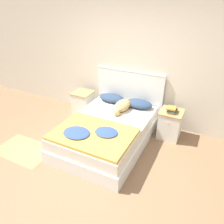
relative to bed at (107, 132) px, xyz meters
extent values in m
plane|color=#896647|center=(0.05, -1.01, -0.23)|extent=(16.00, 16.00, 0.00)
cube|color=beige|center=(0.05, 1.12, 1.04)|extent=(9.00, 0.06, 2.55)
cube|color=white|center=(0.00, 0.00, -0.10)|extent=(1.43, 2.06, 0.27)
cube|color=silver|center=(0.00, 0.00, 0.14)|extent=(1.37, 2.00, 0.21)
cube|color=white|center=(0.00, 1.05, 0.33)|extent=(1.51, 0.04, 1.14)
cylinder|color=white|center=(0.00, 1.05, 0.90)|extent=(1.51, 0.06, 0.06)
cube|color=silver|center=(-1.02, 0.73, 0.04)|extent=(0.41, 0.41, 0.55)
cube|color=tan|center=(-1.02, 0.73, 0.33)|extent=(0.43, 0.43, 0.03)
sphere|color=tan|center=(-1.02, 0.52, 0.20)|extent=(0.02, 0.02, 0.02)
cube|color=silver|center=(1.02, 0.73, 0.04)|extent=(0.41, 0.41, 0.55)
cube|color=tan|center=(1.02, 0.73, 0.33)|extent=(0.43, 0.43, 0.03)
sphere|color=tan|center=(1.02, 0.52, 0.20)|extent=(0.02, 0.02, 0.02)
ellipsoid|color=navy|center=(-0.32, 0.81, 0.32)|extent=(0.58, 0.34, 0.16)
ellipsoid|color=navy|center=(0.32, 0.81, 0.32)|extent=(0.58, 0.34, 0.16)
cube|color=gold|center=(0.00, -0.50, 0.27)|extent=(1.32, 0.96, 0.05)
ellipsoid|color=#334C7F|center=(-0.23, -0.64, 0.31)|extent=(0.46, 0.38, 0.05)
ellipsoid|color=#334C7F|center=(0.20, -0.40, 0.31)|extent=(0.40, 0.33, 0.04)
ellipsoid|color=tan|center=(0.06, 0.57, 0.33)|extent=(0.28, 0.50, 0.18)
sphere|color=tan|center=(0.06, 0.29, 0.31)|extent=(0.14, 0.14, 0.14)
ellipsoid|color=tan|center=(0.06, 0.23, 0.30)|extent=(0.06, 0.07, 0.05)
cone|color=tan|center=(0.02, 0.30, 0.36)|extent=(0.04, 0.04, 0.05)
cone|color=tan|center=(0.09, 0.30, 0.36)|extent=(0.04, 0.04, 0.05)
ellipsoid|color=tan|center=(0.10, 0.78, 0.28)|extent=(0.16, 0.23, 0.06)
cube|color=#AD2D28|center=(1.03, 0.71, 0.36)|extent=(0.13, 0.23, 0.02)
cube|color=#337547|center=(1.02, 0.71, 0.38)|extent=(0.17, 0.21, 0.03)
cube|color=#232328|center=(1.02, 0.71, 0.41)|extent=(0.17, 0.21, 0.02)
cube|color=orange|center=(1.01, 0.70, 0.43)|extent=(0.17, 0.18, 0.03)
cube|color=tan|center=(-1.28, -0.91, -0.23)|extent=(1.02, 0.65, 0.00)
camera|label=1|loc=(1.63, -3.05, 2.35)|focal=35.00mm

